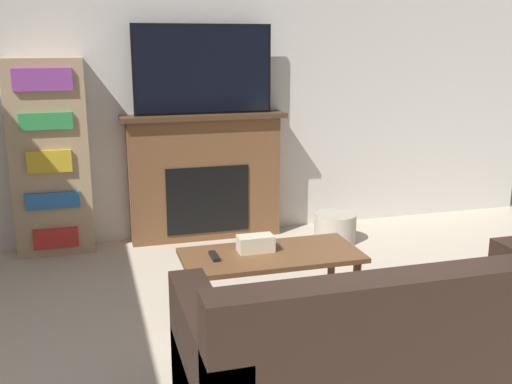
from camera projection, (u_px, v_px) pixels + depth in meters
wall_back at (212, 83)px, 5.19m from camera, size 6.40×0.06×2.70m
fireplace at (205, 177)px, 5.22m from camera, size 1.41×0.28×1.10m
tv at (203, 70)px, 4.98m from camera, size 1.17×0.03×0.74m
couch at (401, 372)px, 2.62m from camera, size 1.89×0.91×0.90m
coffee_table at (271, 262)px, 3.67m from camera, size 1.09×0.51×0.45m
tissue_box at (256, 243)px, 3.67m from camera, size 0.22×0.12×0.10m
remote_control at (214, 256)px, 3.57m from camera, size 0.04×0.15×0.02m
bookshelf at (50, 158)px, 4.80m from camera, size 0.61×0.29×1.58m
storage_basket at (335, 228)px, 5.20m from camera, size 0.36×0.36×0.25m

